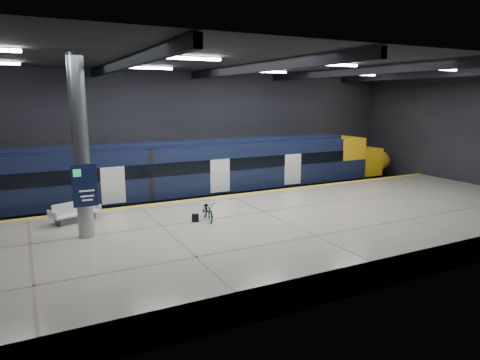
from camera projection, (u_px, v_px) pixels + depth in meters
ground at (254, 228)px, 21.31m from camera, size 30.00×30.00×0.00m
room_shell at (255, 112)px, 20.23m from camera, size 30.10×16.10×8.05m
platform at (281, 231)px, 19.02m from camera, size 30.00×11.00×1.10m
safety_strip at (230, 196)px, 23.50m from camera, size 30.00×0.40×0.01m
rails at (210, 203)px, 26.10m from camera, size 30.00×1.52×0.16m
train at (192, 173)px, 25.19m from camera, size 29.40×2.84×3.79m
bench at (75, 214)px, 18.55m from camera, size 2.22×1.52×0.91m
bicycle at (208, 210)px, 18.78m from camera, size 0.84×1.72×0.87m
pannier_bag at (195, 218)px, 18.56m from camera, size 0.34×0.27×0.35m
info_column at (81, 151)px, 15.98m from camera, size 0.90×0.78×6.90m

